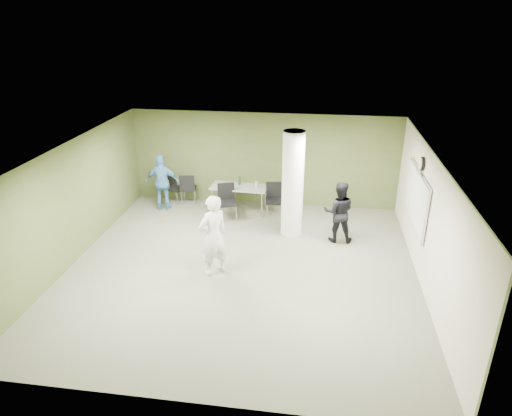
% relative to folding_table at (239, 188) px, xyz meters
% --- Properties ---
extents(floor, '(8.00, 8.00, 0.00)m').
position_rel_folding_table_xyz_m(floor, '(0.63, -3.26, -0.73)').
color(floor, '#535241').
rests_on(floor, ground).
extents(ceiling, '(8.00, 8.00, 0.00)m').
position_rel_folding_table_xyz_m(ceiling, '(0.63, -3.26, 2.07)').
color(ceiling, white).
rests_on(ceiling, wall_back).
extents(wall_back, '(8.00, 2.80, 0.02)m').
position_rel_folding_table_xyz_m(wall_back, '(0.63, 0.74, 0.67)').
color(wall_back, '#465226').
rests_on(wall_back, floor).
extents(wall_left, '(0.02, 8.00, 2.80)m').
position_rel_folding_table_xyz_m(wall_left, '(-3.37, -3.26, 0.67)').
color(wall_left, '#465226').
rests_on(wall_left, floor).
extents(wall_right_cream, '(0.02, 8.00, 2.80)m').
position_rel_folding_table_xyz_m(wall_right_cream, '(4.63, -3.26, 0.67)').
color(wall_right_cream, beige).
rests_on(wall_right_cream, floor).
extents(column, '(0.56, 0.56, 2.80)m').
position_rel_folding_table_xyz_m(column, '(1.63, -1.26, 0.67)').
color(column, silver).
rests_on(column, floor).
extents(whiteboard, '(0.05, 2.30, 1.30)m').
position_rel_folding_table_xyz_m(whiteboard, '(4.55, -2.06, 0.77)').
color(whiteboard, silver).
rests_on(whiteboard, wall_right_cream).
extents(wall_clock, '(0.06, 0.32, 0.32)m').
position_rel_folding_table_xyz_m(wall_clock, '(4.55, -2.06, 1.62)').
color(wall_clock, black).
rests_on(wall_clock, wall_right_cream).
extents(folding_table, '(1.68, 0.82, 1.03)m').
position_rel_folding_table_xyz_m(folding_table, '(0.00, 0.00, 0.00)').
color(folding_table, gray).
rests_on(folding_table, floor).
extents(wastebasket, '(0.27, 0.27, 0.31)m').
position_rel_folding_table_xyz_m(wastebasket, '(-0.84, -0.14, -0.57)').
color(wastebasket, '#4C4C4C').
rests_on(wastebasket, floor).
extents(chair_back_left, '(0.59, 0.59, 0.92)m').
position_rel_folding_table_xyz_m(chair_back_left, '(-2.11, 0.31, -0.19)').
color(chair_back_left, black).
rests_on(chair_back_left, floor).
extents(chair_back_right, '(0.56, 0.56, 0.96)m').
position_rel_folding_table_xyz_m(chair_back_right, '(-1.66, 0.30, -0.16)').
color(chair_back_right, black).
rests_on(chair_back_right, floor).
extents(chair_table_left, '(0.65, 0.65, 1.02)m').
position_rel_folding_table_xyz_m(chair_table_left, '(-0.27, -0.53, -0.13)').
color(chair_table_left, black).
rests_on(chair_table_left, floor).
extents(chair_table_right, '(0.55, 0.55, 0.99)m').
position_rel_folding_table_xyz_m(chair_table_right, '(1.05, -0.18, -0.15)').
color(chair_table_right, black).
rests_on(chair_table_right, floor).
extents(woman_white, '(0.81, 0.81, 1.90)m').
position_rel_folding_table_xyz_m(woman_white, '(0.04, -3.53, 0.22)').
color(woman_white, silver).
rests_on(woman_white, floor).
extents(man_black, '(0.80, 0.63, 1.62)m').
position_rel_folding_table_xyz_m(man_black, '(2.84, -1.51, 0.08)').
color(man_black, black).
rests_on(man_black, floor).
extents(man_blue, '(1.04, 0.51, 1.72)m').
position_rel_folding_table_xyz_m(man_blue, '(-2.25, -0.23, 0.13)').
color(man_blue, teal).
rests_on(man_blue, floor).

